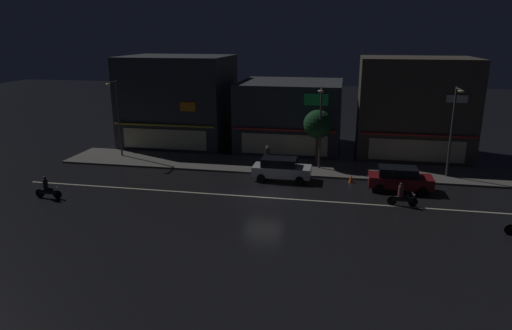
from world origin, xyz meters
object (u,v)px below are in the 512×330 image
(streetlamp_east, at_px, (453,125))
(parked_car_near_kerb, at_px, (399,178))
(pedestrian_on_sidewalk, at_px, (267,157))
(traffic_cone, at_px, (351,179))
(streetlamp_mid, at_px, (320,121))
(streetlamp_west, at_px, (117,112))
(motorcycle_lead, at_px, (402,196))
(motorcycle_following, at_px, (47,189))
(parked_car_trailing, at_px, (281,169))

(streetlamp_east, relative_size, parked_car_near_kerb, 1.57)
(pedestrian_on_sidewalk, distance_m, traffic_cone, 7.10)
(pedestrian_on_sidewalk, xyz_separation_m, traffic_cone, (6.67, -2.35, -0.67))
(traffic_cone, bearing_deg, streetlamp_mid, 133.12)
(streetlamp_east, relative_size, traffic_cone, 12.28)
(pedestrian_on_sidewalk, bearing_deg, streetlamp_west, -13.63)
(streetlamp_west, relative_size, motorcycle_lead, 3.47)
(motorcycle_lead, xyz_separation_m, traffic_cone, (-3.14, 4.21, -0.36))
(streetlamp_mid, height_order, motorcycle_following, streetlamp_mid)
(pedestrian_on_sidewalk, xyz_separation_m, parked_car_near_kerb, (9.94, -3.52, -0.08))
(streetlamp_west, xyz_separation_m, streetlamp_mid, (17.42, -0.55, -0.05))
(motorcycle_lead, xyz_separation_m, motorcycle_following, (-22.98, -3.09, 0.00))
(pedestrian_on_sidewalk, bearing_deg, traffic_cone, 150.92)
(streetlamp_mid, xyz_separation_m, motorcycle_lead, (5.68, -6.93, -3.37))
(streetlamp_east, height_order, motorcycle_lead, streetlamp_east)
(parked_car_trailing, bearing_deg, parked_car_near_kerb, -5.59)
(pedestrian_on_sidewalk, distance_m, motorcycle_following, 16.33)
(streetlamp_east, distance_m, pedestrian_on_sidewalk, 14.16)
(streetlamp_west, distance_m, traffic_cone, 20.59)
(streetlamp_mid, relative_size, motorcycle_following, 3.41)
(streetlamp_mid, distance_m, parked_car_near_kerb, 7.67)
(motorcycle_lead, relative_size, motorcycle_following, 1.00)
(streetlamp_mid, distance_m, parked_car_trailing, 5.10)
(parked_car_near_kerb, bearing_deg, motorcycle_following, -165.14)
(pedestrian_on_sidewalk, distance_m, motorcycle_lead, 11.80)
(streetlamp_east, xyz_separation_m, parked_car_trailing, (-12.28, -2.67, -3.28))
(motorcycle_lead, distance_m, traffic_cone, 5.26)
(streetlamp_east, bearing_deg, motorcycle_following, -160.35)
(streetlamp_west, relative_size, streetlamp_mid, 1.02)
(pedestrian_on_sidewalk, bearing_deg, parked_car_near_kerb, 150.82)
(parked_car_near_kerb, bearing_deg, parked_car_trailing, 174.41)
(streetlamp_mid, xyz_separation_m, parked_car_near_kerb, (5.82, -3.89, -3.14))
(streetlamp_mid, distance_m, traffic_cone, 5.27)
(parked_car_trailing, xyz_separation_m, motorcycle_following, (-14.69, -6.96, -0.24))
(streetlamp_east, bearing_deg, motorcycle_lead, -121.42)
(streetlamp_west, height_order, motorcycle_lead, streetlamp_west)
(streetlamp_mid, height_order, pedestrian_on_sidewalk, streetlamp_mid)
(parked_car_near_kerb, relative_size, parked_car_trailing, 1.00)
(streetlamp_east, relative_size, motorcycle_lead, 3.56)
(motorcycle_following, xyz_separation_m, traffic_cone, (19.84, 7.30, -0.36))
(streetlamp_east, xyz_separation_m, parked_car_near_kerb, (-3.86, -3.50, -3.28))
(streetlamp_mid, xyz_separation_m, parked_car_trailing, (-2.61, -3.07, -3.14))
(streetlamp_west, distance_m, pedestrian_on_sidewalk, 13.69)
(motorcycle_lead, height_order, motorcycle_following, same)
(streetlamp_west, xyz_separation_m, pedestrian_on_sidewalk, (13.30, -0.92, -3.11))
(streetlamp_mid, bearing_deg, parked_car_near_kerb, -33.77)
(parked_car_near_kerb, distance_m, traffic_cone, 3.53)
(parked_car_near_kerb, bearing_deg, streetlamp_east, 42.20)
(traffic_cone, bearing_deg, motorcycle_following, -159.79)
(parked_car_trailing, height_order, motorcycle_following, parked_car_trailing)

